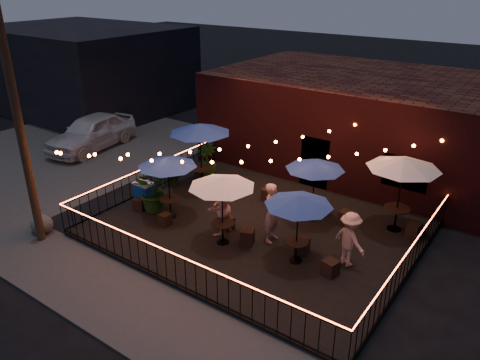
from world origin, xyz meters
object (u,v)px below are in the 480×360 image
at_px(cafe_table_4, 299,201).
at_px(cafe_table_5, 404,164).
at_px(cafe_table_0, 167,163).
at_px(cafe_table_3, 315,166).
at_px(cafe_table_2, 222,183).
at_px(cooler, 145,194).
at_px(cafe_table_1, 200,129).
at_px(utility_pole, 18,122).
at_px(boulder, 42,224).

distance_m(cafe_table_4, cafe_table_5, 3.99).
bearing_deg(cafe_table_0, cafe_table_3, 33.22).
bearing_deg(cafe_table_2, cooler, 174.91).
height_order(cafe_table_3, cafe_table_4, cafe_table_3).
relative_size(cafe_table_2, cafe_table_4, 0.92).
distance_m(cafe_table_0, cafe_table_1, 2.69).
relative_size(utility_pole, cafe_table_0, 3.31).
height_order(cooler, boulder, cooler).
relative_size(utility_pole, cafe_table_1, 2.76).
distance_m(cafe_table_1, cafe_table_5, 7.51).
height_order(cafe_table_1, boulder, cafe_table_1).
bearing_deg(cooler, utility_pole, -107.77).
bearing_deg(utility_pole, boulder, 141.49).
xyz_separation_m(cafe_table_3, cafe_table_4, (0.83, -2.60, -0.02)).
xyz_separation_m(utility_pole, cafe_table_5, (9.20, 7.13, -1.50)).
relative_size(cooler, boulder, 1.12).
relative_size(cafe_table_4, boulder, 2.98).
xyz_separation_m(cafe_table_1, boulder, (-2.15, -5.73, -2.22)).
bearing_deg(utility_pole, cafe_table_5, 37.78).
bearing_deg(cafe_table_3, cafe_table_0, -146.78).
bearing_deg(cafe_table_4, cafe_table_5, 63.86).
bearing_deg(cafe_table_4, cafe_table_3, 107.63).
bearing_deg(boulder, cafe_table_0, 47.84).
relative_size(utility_pole, cafe_table_2, 3.41).
distance_m(utility_pole, cafe_table_1, 6.45).
height_order(cafe_table_1, cafe_table_4, cafe_table_1).
xyz_separation_m(cafe_table_5, cooler, (-7.96, -3.65, -1.86)).
distance_m(utility_pole, cafe_table_0, 4.64).
distance_m(cafe_table_2, boulder, 6.41).
relative_size(cafe_table_3, cooler, 2.68).
bearing_deg(utility_pole, cafe_table_1, 73.59).
bearing_deg(utility_pole, cafe_table_3, 42.96).
xyz_separation_m(cooler, boulder, (-1.61, -3.19, -0.30)).
relative_size(cafe_table_3, cafe_table_4, 1.00).
bearing_deg(utility_pole, cafe_table_4, 25.54).
bearing_deg(cafe_table_0, cafe_table_2, -7.20).
bearing_deg(cafe_table_2, boulder, -152.31).
height_order(utility_pole, cafe_table_4, utility_pole).
bearing_deg(cafe_table_4, cooler, -179.28).
bearing_deg(cafe_table_5, utility_pole, -142.22).
xyz_separation_m(cafe_table_2, cafe_table_5, (4.15, 3.99, 0.28)).
relative_size(cafe_table_0, cafe_table_2, 1.03).
distance_m(cafe_table_3, cafe_table_4, 2.73).
distance_m(cafe_table_2, cafe_table_3, 3.41).
xyz_separation_m(cafe_table_4, cooler, (-6.21, -0.08, -1.50)).
bearing_deg(cafe_table_4, utility_pole, -154.46).
distance_m(cafe_table_5, cooler, 8.96).
bearing_deg(cafe_table_1, cafe_table_0, -74.30).
relative_size(cafe_table_1, cafe_table_3, 1.13).
height_order(cafe_table_1, cafe_table_3, cafe_table_1).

